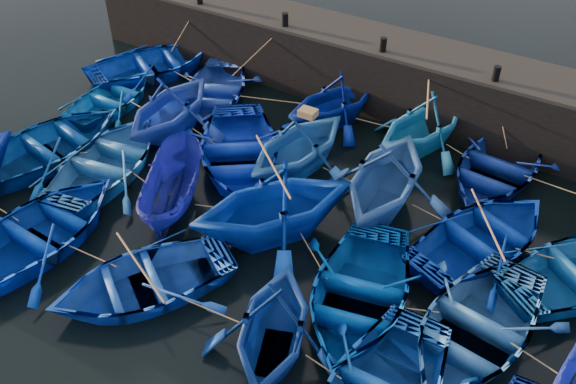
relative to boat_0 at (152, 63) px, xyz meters
The scene contains 29 objects.
ground 11.90m from the boat_0, 39.75° to the right, with size 120.00×120.00×0.00m, color black.
quay_wall 9.61m from the boat_0, 17.60° to the left, with size 26.00×2.50×2.50m, color black.
quay_top 9.80m from the boat_0, 17.60° to the left, with size 26.00×2.50×0.12m, color black.
bollard_1 5.98m from the boat_0, 21.26° to the left, with size 0.24×0.24×0.50m, color black.
bollard_2 9.64m from the boat_0, 12.34° to the left, with size 0.24×0.24×0.50m, color black.
bollard_3 13.49m from the boat_0, ahead, with size 0.24×0.24×0.50m, color black.
boat_0 is the anchor object (origin of this frame).
boat_1 3.40m from the boat_0, ahead, with size 3.41×4.76×0.99m, color blue.
boat_2 8.08m from the boat_0, ahead, with size 3.34×3.87×2.04m, color #001373.
boat_3 11.44m from the boat_0, ahead, with size 3.54×4.11×2.16m, color #1F78C4.
boat_4 14.12m from the boat_0, ahead, with size 3.64×5.08×1.05m, color navy.
boat_6 2.72m from the boat_0, 82.73° to the right, with size 3.00×4.19×0.87m, color #0B5AAB.
boat_7 4.58m from the boat_0, 40.54° to the right, with size 3.85×4.47×2.35m, color #1C3A9B.
boat_8 7.35m from the boat_0, 26.92° to the right, with size 4.03×5.63×1.17m, color #0C2DCD.
boat_9 8.87m from the boat_0, 17.06° to the right, with size 3.78×4.39×2.31m, color #1C58A1.
boat_10 11.99m from the boat_0, 13.64° to the right, with size 4.13×4.78×2.52m, color #265593.
boat_11 15.14m from the boat_0, 11.81° to the right, with size 3.61×5.05×1.05m, color #032A96.
boat_13 6.31m from the boat_0, 81.93° to the right, with size 3.93×5.50×1.14m, color navy.
boat_14 6.71m from the boat_0, 61.79° to the right, with size 3.77×5.28×1.09m, color blue.
boat_15 8.68m from the boat_0, 45.50° to the right, with size 1.54×4.09×1.58m, color navy.
boat_16 11.01m from the boat_0, 30.98° to the right, with size 4.23×4.90×2.58m, color #0230A7.
boat_17 14.42m from the boat_0, 28.23° to the right, with size 3.75×5.25×1.09m, color #00409A.
boat_18 16.88m from the boat_0, 22.16° to the right, with size 3.73×5.22×1.08m, color #2761A3.
boat_21 10.22m from the boat_0, 67.40° to the right, with size 3.90×5.45×1.13m, color #012B98.
boat_22 12.08m from the boat_0, 50.67° to the right, with size 3.54×4.95×1.03m, color blue.
boat_23 14.84m from the boat_0, 38.34° to the right, with size 3.43×3.98×2.09m, color navy.
wooden_crate 9.33m from the boat_0, 16.50° to the right, with size 0.54×0.42×0.23m, color olive.
mooring_ropes 9.54m from the boat_0, 15.27° to the right, with size 18.48×11.47×2.10m.
loose_oars 11.72m from the boat_0, 21.87° to the right, with size 9.42×12.15×1.61m.
Camera 1 is at (7.80, -9.69, 12.93)m, focal length 40.00 mm.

